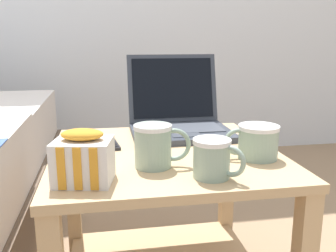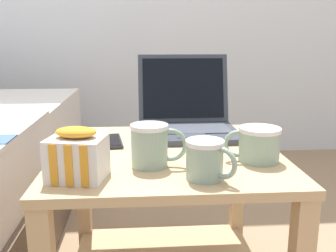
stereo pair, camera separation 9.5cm
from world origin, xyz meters
name	(u,v)px [view 1 (the left image)]	position (x,y,z in m)	size (l,w,h in m)	color
bedside_table	(165,212)	(0.00, 0.00, 0.33)	(0.60, 0.59, 0.51)	tan
laptop	(178,117)	(0.08, 0.20, 0.56)	(0.31, 0.30, 0.24)	#333842
mug_front_left	(154,144)	(-0.05, -0.12, 0.57)	(0.13, 0.09, 0.10)	#8CA593
mug_front_right	(257,140)	(0.22, -0.10, 0.56)	(0.14, 0.10, 0.09)	#8CA593
mug_mid_center	(213,156)	(0.07, -0.21, 0.56)	(0.10, 0.10, 0.09)	#8CA593
snack_bag	(83,159)	(-0.21, -0.19, 0.56)	(0.13, 0.12, 0.12)	silver
cell_phone	(102,143)	(-0.17, 0.09, 0.52)	(0.10, 0.15, 0.01)	black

